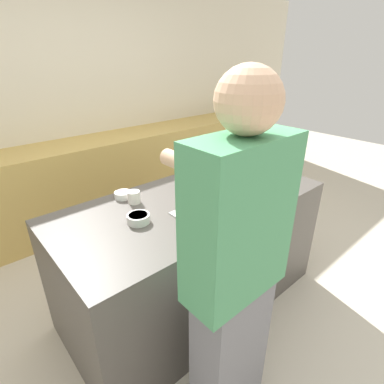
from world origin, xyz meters
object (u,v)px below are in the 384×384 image
object	(u,v)px
candy_bowl_behind_tray	(138,218)
gingerbread_house	(210,195)
candy_bowl_near_tray_left	(223,162)
candy_bowl_center_rear	(210,168)
candy_bowl_far_left	(228,174)
person	(234,278)
candy_bowl_beside_tree	(236,161)
mug	(134,197)
candy_bowl_near_tray_right	(123,194)
baking_tray	(210,210)
candy_bowl_front_corner	(252,161)
decorative_tree	(252,156)

from	to	relation	value
candy_bowl_behind_tray	gingerbread_house	bearing A→B (deg)	-22.64
candy_bowl_near_tray_left	candy_bowl_center_rear	bearing A→B (deg)	-176.58
candy_bowl_near_tray_left	candy_bowl_center_rear	distance (m)	0.17
candy_bowl_far_left	person	world-z (taller)	person
gingerbread_house	candy_bowl_beside_tree	world-z (taller)	gingerbread_house
candy_bowl_beside_tree	mug	bearing A→B (deg)	-177.09
candy_bowl_center_rear	mug	distance (m)	0.82
candy_bowl_center_rear	mug	xyz separation A→B (m)	(-0.81, -0.10, 0.02)
candy_bowl_near_tray_right	person	world-z (taller)	person
candy_bowl_near_tray_left	candy_bowl_beside_tree	bearing A→B (deg)	-26.96
candy_bowl_beside_tree	person	distance (m)	1.54
gingerbread_house	candy_bowl_near_tray_left	distance (m)	0.86
candy_bowl_near_tray_left	candy_bowl_behind_tray	world-z (taller)	candy_bowl_near_tray_left
candy_bowl_beside_tree	mug	distance (m)	1.09
candy_bowl_near_tray_left	mug	distance (m)	0.98
baking_tray	candy_bowl_far_left	world-z (taller)	candy_bowl_far_left
candy_bowl_behind_tray	candy_bowl_beside_tree	bearing A→B (deg)	13.65
baking_tray	person	distance (m)	0.66
candy_bowl_near_tray_left	candy_bowl_beside_tree	size ratio (longest dim) A/B	1.41
candy_bowl_near_tray_left	candy_bowl_behind_tray	bearing A→B (deg)	-162.16
candy_bowl_beside_tree	candy_bowl_near_tray_right	world-z (taller)	candy_bowl_beside_tree
candy_bowl_far_left	candy_bowl_behind_tray	bearing A→B (deg)	-171.94
candy_bowl_near_tray_left	candy_bowl_center_rear	xyz separation A→B (m)	(-0.17, -0.01, -0.01)
candy_bowl_near_tray_left	candy_bowl_far_left	xyz separation A→B (m)	(-0.17, -0.22, 0.00)
candy_bowl_front_corner	candy_bowl_beside_tree	size ratio (longest dim) A/B	1.30
gingerbread_house	candy_bowl_front_corner	distance (m)	0.98
decorative_tree	candy_bowl_far_left	xyz separation A→B (m)	(-0.23, 0.04, -0.11)
decorative_tree	candy_bowl_front_corner	distance (m)	0.24
candy_bowl_beside_tree	candy_bowl_far_left	xyz separation A→B (m)	(-0.29, -0.16, 0.00)
candy_bowl_near_tray_left	person	size ratio (longest dim) A/B	0.07
candy_bowl_near_tray_left	candy_bowl_far_left	distance (m)	0.28
candy_bowl_front_corner	candy_bowl_near_tray_right	size ratio (longest dim) A/B	1.04
candy_bowl_front_corner	candy_bowl_center_rear	size ratio (longest dim) A/B	0.94
decorative_tree	person	xyz separation A→B (m)	(-1.11, -0.80, -0.12)
gingerbread_house	candy_bowl_center_rear	world-z (taller)	gingerbread_house
decorative_tree	candy_bowl_behind_tray	xyz separation A→B (m)	(-1.15, -0.09, -0.12)
candy_bowl_front_corner	candy_bowl_far_left	world-z (taller)	same
candy_bowl_behind_tray	candy_bowl_far_left	xyz separation A→B (m)	(0.92, 0.13, 0.00)
mug	candy_bowl_near_tray_left	bearing A→B (deg)	6.65
gingerbread_house	decorative_tree	world-z (taller)	decorative_tree
person	baking_tray	bearing A→B (deg)	54.75
decorative_tree	person	size ratio (longest dim) A/B	0.16
candy_bowl_behind_tray	person	xyz separation A→B (m)	(0.04, -0.72, 0.00)
candy_bowl_front_corner	mug	distance (m)	1.20
baking_tray	decorative_tree	bearing A→B (deg)	19.64
decorative_tree	candy_bowl_front_corner	bearing A→B (deg)	36.01
candy_bowl_near_tray_right	candy_bowl_center_rear	bearing A→B (deg)	-0.86
candy_bowl_far_left	candy_bowl_center_rear	bearing A→B (deg)	87.79
person	mug	bearing A→B (deg)	85.23
candy_bowl_near_tray_left	candy_bowl_far_left	world-z (taller)	candy_bowl_far_left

